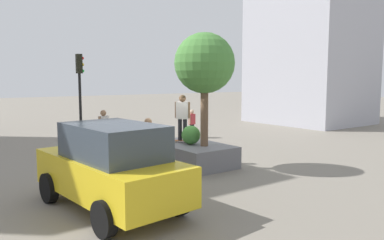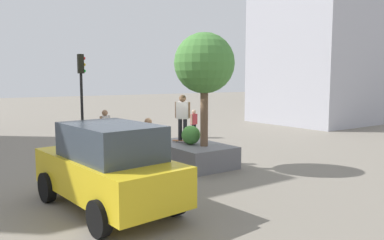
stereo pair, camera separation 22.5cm
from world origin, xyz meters
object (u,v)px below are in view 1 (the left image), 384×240
at_px(skateboarder, 182,114).
at_px(planter_ledge, 192,154).
at_px(traffic_light_corner, 80,85).
at_px(passerby_with_bag, 192,121).
at_px(plaza_tree, 205,64).
at_px(pedestrian_crossing, 148,138).
at_px(skateboard, 183,141).
at_px(bystander_watching, 104,126).
at_px(taxi_cab, 111,166).

bearing_deg(skateboarder, planter_ledge, -170.00).
relative_size(traffic_light_corner, passerby_with_bag, 2.79).
bearing_deg(plaza_tree, pedestrian_crossing, 44.50).
relative_size(planter_ledge, skateboard, 4.29).
bearing_deg(plaza_tree, skateboard, 9.74).
bearing_deg(passerby_with_bag, skateboarder, 140.55).
height_order(planter_ledge, bystander_watching, bystander_watching).
xyz_separation_m(plaza_tree, taxi_cab, (-2.21, 4.62, -2.66)).
relative_size(traffic_light_corner, bystander_watching, 2.42).
height_order(planter_ledge, skateboarder, skateboarder).
relative_size(skateboard, skateboarder, 0.43).
height_order(taxi_cab, bystander_watching, taxi_cab).
bearing_deg(planter_ledge, taxi_cab, 122.01).
bearing_deg(skateboarder, taxi_cab, 126.86).
height_order(plaza_tree, skateboarder, plaza_tree).
relative_size(plaza_tree, skateboard, 5.39).
bearing_deg(skateboard, taxi_cab, 126.86).
xyz_separation_m(skateboarder, traffic_light_corner, (4.76, 2.24, 1.08)).
xyz_separation_m(traffic_light_corner, bystander_watching, (-0.04, -1.05, -1.92)).
xyz_separation_m(skateboarder, passerby_with_bag, (4.88, -4.01, -0.98)).
bearing_deg(bystander_watching, passerby_with_bag, -88.28).
bearing_deg(traffic_light_corner, plaza_tree, -157.48).
height_order(traffic_light_corner, bystander_watching, traffic_light_corner).
height_order(skateboarder, traffic_light_corner, traffic_light_corner).
xyz_separation_m(taxi_cab, traffic_light_corner, (8.08, -2.19, 1.87)).
height_order(plaza_tree, traffic_light_corner, plaza_tree).
distance_m(plaza_tree, skateboard, 3.11).
distance_m(traffic_light_corner, bystander_watching, 2.19).
xyz_separation_m(plaza_tree, traffic_light_corner, (5.87, 2.44, -0.79)).
bearing_deg(traffic_light_corner, skateboarder, -154.76).
xyz_separation_m(skateboard, skateboarder, (-0.00, -0.00, 1.03)).
distance_m(planter_ledge, passerby_with_bag, 6.68).
bearing_deg(passerby_with_bag, taxi_cab, 134.16).
height_order(plaza_tree, skateboard, plaza_tree).
relative_size(plaza_tree, pedestrian_crossing, 2.29).
xyz_separation_m(planter_ledge, taxi_cab, (-2.83, 4.52, 0.69)).
distance_m(skateboarder, pedestrian_crossing, 1.58).
distance_m(planter_ledge, bystander_watching, 5.41).
height_order(planter_ledge, pedestrian_crossing, pedestrian_crossing).
relative_size(traffic_light_corner, pedestrian_crossing, 2.43).
relative_size(skateboard, bystander_watching, 0.42).
bearing_deg(planter_ledge, pedestrian_crossing, 57.17).
relative_size(bystander_watching, passerby_with_bag, 1.15).
height_order(plaza_tree, taxi_cab, plaza_tree).
relative_size(planter_ledge, pedestrian_crossing, 1.83).
relative_size(plaza_tree, traffic_light_corner, 0.94).
distance_m(plaza_tree, passerby_with_bag, 7.66).
bearing_deg(bystander_watching, plaza_tree, -166.62).
distance_m(pedestrian_crossing, bystander_watching, 4.34).
height_order(planter_ledge, skateboard, skateboard).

